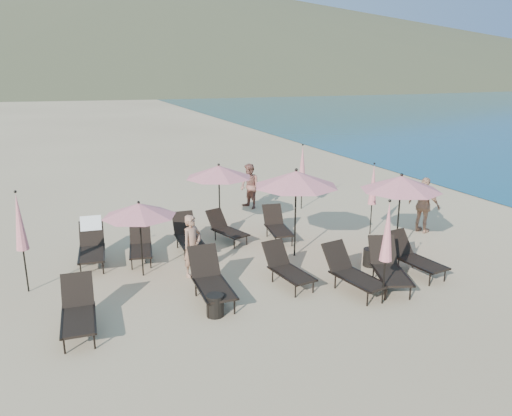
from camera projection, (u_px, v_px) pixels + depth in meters
name	position (u px, v px, depth m)	size (l,w,h in m)	color
ground	(326.00, 285.00, 12.27)	(800.00, 800.00, 0.00)	#D6BA8C
volcanic_headland	(182.00, 30.00, 300.68)	(690.00, 690.00, 55.00)	brown
lounger_0	(78.00, 310.00, 10.02)	(0.75, 1.75, 0.99)	black
lounger_1	(211.00, 279.00, 11.39)	(0.76, 1.88, 1.07)	black
lounger_2	(287.00, 267.00, 12.24)	(0.83, 1.69, 0.93)	black
lounger_3	(352.00, 272.00, 11.88)	(0.97, 1.85, 1.01)	black
lounger_4	(388.00, 266.00, 12.16)	(1.25, 1.92, 1.03)	black
lounger_5	(414.00, 256.00, 12.89)	(0.86, 1.76, 0.98)	black
lounger_6	(92.00, 244.00, 13.57)	(0.83, 1.87, 1.13)	black
lounger_7	(141.00, 245.00, 13.81)	(0.83, 1.63, 0.89)	black
lounger_8	(188.00, 235.00, 14.51)	(0.71, 1.73, 0.98)	black
lounger_9	(226.00, 228.00, 15.29)	(1.03, 1.63, 0.88)	black
lounger_10	(277.00, 225.00, 15.46)	(0.86, 1.70, 0.94)	black
umbrella_open_0	(139.00, 210.00, 12.35)	(1.85, 1.85, 1.99)	black
umbrella_open_1	(296.00, 179.00, 13.58)	(2.35, 2.35, 2.53)	black
umbrella_open_2	(401.00, 183.00, 13.61)	(2.22, 2.22, 2.39)	black
umbrella_open_3	(219.00, 172.00, 15.62)	(2.11, 2.11, 2.27)	black
umbrella_closed_0	(387.00, 232.00, 10.86)	(0.29, 0.29, 2.45)	black
umbrella_closed_1	(373.00, 185.00, 15.58)	(0.27, 0.27, 2.33)	black
umbrella_closed_2	(19.00, 222.00, 11.45)	(0.29, 0.29, 2.49)	black
umbrella_closed_3	(302.00, 164.00, 18.41)	(0.29, 0.29, 2.46)	black
side_table_0	(215.00, 305.00, 10.70)	(0.38, 0.38, 0.48)	black
side_table_1	(370.00, 257.00, 13.40)	(0.41, 0.41, 0.48)	black
beachgoer_a	(192.00, 246.00, 12.63)	(0.59, 0.39, 1.61)	#9D6F55
beachgoer_b	(250.00, 186.00, 18.72)	(0.82, 0.64, 1.69)	#935A4C
beachgoer_c	(424.00, 205.00, 15.96)	(1.06, 0.44, 1.81)	tan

